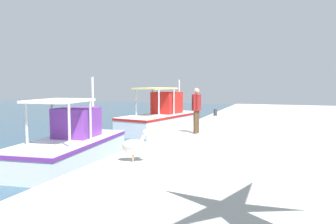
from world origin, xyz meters
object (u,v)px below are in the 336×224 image
(fishing_boat_second, at_px, (69,145))
(fisherman_standing, at_px, (196,108))
(fishing_boat_third, at_px, (161,118))
(mooring_bollard_second, at_px, (215,112))
(pelican, at_px, (135,146))

(fishing_boat_second, relative_size, fisherman_standing, 3.00)
(fishing_boat_third, xyz_separation_m, fisherman_standing, (-5.32, -3.50, 1.03))
(fisherman_standing, bearing_deg, mooring_bollard_second, 5.68)
(fishing_boat_second, relative_size, fishing_boat_third, 0.86)
(fisherman_standing, bearing_deg, fishing_boat_second, 130.44)
(fishing_boat_second, distance_m, fishing_boat_third, 8.45)
(mooring_bollard_second, bearing_deg, fishing_boat_third, 124.48)
(pelican, distance_m, mooring_bollard_second, 12.32)
(pelican, relative_size, mooring_bollard_second, 2.47)
(fisherman_standing, xyz_separation_m, mooring_bollard_second, (7.23, 0.72, -0.79))
(pelican, bearing_deg, fisherman_standing, -2.87)
(fishing_boat_second, bearing_deg, fishing_boat_third, -1.15)
(fishing_boat_second, relative_size, pelican, 5.55)
(pelican, bearing_deg, fishing_boat_second, 60.14)
(fishing_boat_second, relative_size, mooring_bollard_second, 13.70)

